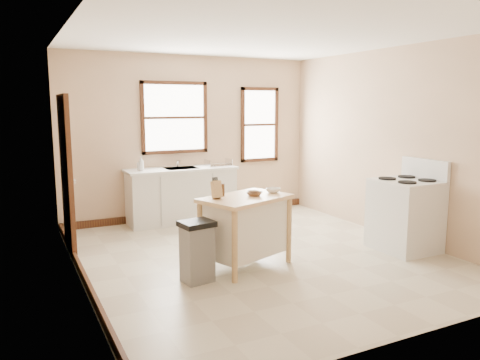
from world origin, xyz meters
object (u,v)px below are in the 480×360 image
knife_block (217,190)px  gas_stove (405,205)px  kitchen_island (246,232)px  bowl_a (255,194)px  soap_bottle_a (141,164)px  dish_rack (218,163)px  trash_bin (197,251)px  soap_bottle_b (140,165)px  bowl_b (254,192)px  bowl_c (273,190)px  pepper_grinder (223,190)px

knife_block → gas_stove: 2.66m
kitchen_island → bowl_a: bearing=-21.3°
soap_bottle_a → dish_rack: (1.35, -0.00, -0.06)m
soap_bottle_a → trash_bin: (-0.09, -2.64, -0.69)m
soap_bottle_b → bowl_b: soap_bottle_b is taller
gas_stove → knife_block: bearing=170.9°
bowl_c → gas_stove: gas_stove is taller
soap_bottle_b → dish_rack: bearing=-0.4°
dish_rack → trash_bin: size_ratio=0.61×
bowl_c → kitchen_island: bearing=-170.9°
soap_bottle_a → trash_bin: 2.73m
pepper_grinder → kitchen_island: bearing=-31.5°
soap_bottle_b → trash_bin: size_ratio=0.27×
bowl_b → knife_block: bearing=-172.8°
soap_bottle_a → kitchen_island: size_ratio=0.22×
pepper_grinder → gas_stove: bearing=-11.9°
bowl_a → kitchen_island: bearing=178.1°
dish_rack → knife_block: bearing=-111.3°
bowl_b → bowl_c: bowl_c is taller
dish_rack → bowl_c: size_ratio=2.34×
kitchen_island → bowl_c: bowl_c is taller
gas_stove → trash_bin: bearing=176.9°
soap_bottle_b → trash_bin: soap_bottle_b is taller
soap_bottle_b → dish_rack: soap_bottle_b is taller
bowl_a → bowl_c: (0.30, 0.07, 0.01)m
soap_bottle_b → gas_stove: (2.88, -2.85, -0.40)m
kitchen_island → pepper_grinder: pepper_grinder is taller
pepper_grinder → bowl_b: bearing=-5.3°
kitchen_island → pepper_grinder: (-0.24, 0.14, 0.51)m
soap_bottle_b → bowl_a: 2.59m
trash_bin → soap_bottle_b: bearing=79.9°
knife_block → bowl_b: (0.53, 0.07, -0.08)m
bowl_b → bowl_c: size_ratio=0.81×
soap_bottle_b → bowl_c: 2.63m
soap_bottle_a → gas_stove: bearing=-59.2°
bowl_a → gas_stove: gas_stove is taller
knife_block → bowl_c: 0.79m
bowl_b → bowl_c: bearing=-8.8°
gas_stove → kitchen_island: bearing=170.5°
pepper_grinder → bowl_c: 0.66m
soap_bottle_b → gas_stove: size_ratio=0.15×
kitchen_island → bowl_b: bowl_b is taller
soap_bottle_b → kitchen_island: 2.62m
soap_bottle_a → kitchen_island: (0.63, -2.43, -0.60)m
kitchen_island → trash_bin: 0.75m
dish_rack → bowl_c: dish_rack is taller
soap_bottle_b → bowl_c: bearing=-64.7°
soap_bottle_b → dish_rack: 1.35m
pepper_grinder → trash_bin: pepper_grinder is taller
bowl_c → trash_bin: bearing=-166.1°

